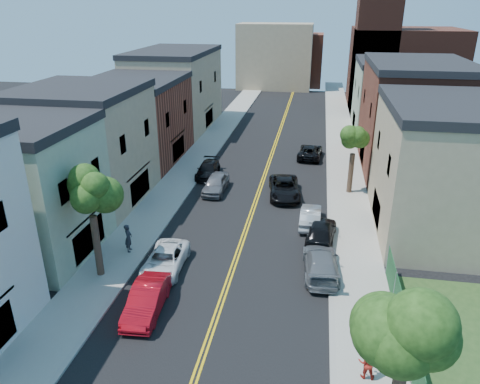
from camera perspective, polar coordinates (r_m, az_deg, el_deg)
The scene contains 29 objects.
sidewalk_left at distance 52.03m, azimuth -4.68°, elevation 5.32°, with size 3.20×100.00×0.15m, color gray.
sidewalk_right at distance 50.61m, azimuth 12.99°, elevation 4.29°, with size 3.20×100.00×0.15m, color gray.
curb_left at distance 51.64m, azimuth -2.79°, elevation 5.23°, with size 0.30×100.00×0.15m, color gray.
curb_right at distance 50.53m, azimuth 11.01°, elevation 4.43°, with size 0.30×100.00×0.15m, color gray.
bldg_left_palegrn at distance 32.48m, azimuth -26.11°, elevation -0.20°, with size 9.00×8.00×8.50m, color gray.
bldg_left_tan_near at distance 39.53m, azimuth -18.93°, elevation 5.17°, with size 9.00×10.00×9.00m, color #998466.
bldg_left_brick at distance 49.22m, azimuth -12.96°, elevation 8.54°, with size 9.00×12.00×8.00m, color brown.
bldg_left_tan_far at distance 61.92m, azimuth -8.13°, elevation 12.46°, with size 9.00×16.00×9.50m, color #998466.
bldg_right_tan at distance 35.20m, azimuth 24.62°, elevation 2.18°, with size 9.00×12.00×9.00m, color #998466.
bldg_right_brick at distance 48.18m, azimuth 20.93°, elevation 8.54°, with size 9.00×14.00×10.00m, color brown.
bldg_right_palegrn at distance 61.83m, azimuth 18.63°, elevation 11.02°, with size 9.00×12.00×8.50m, color gray.
church at distance 76.47m, azimuth 19.18°, elevation 15.31°, with size 16.20×14.20×22.60m.
backdrop_left at distance 90.96m, azimuth 4.42°, elevation 16.67°, with size 14.00×8.00×12.00m, color #998466.
backdrop_center at distance 94.75m, azimuth 7.16°, elevation 16.20°, with size 10.00×8.00×10.00m, color brown.
fence_right at distance 23.32m, azimuth 20.46°, elevation -17.59°, with size 0.04×15.00×1.90m, color #143F1E.
tree_left_mid at distance 26.92m, azimuth -18.63°, elevation 1.86°, with size 5.20×5.20×9.29m.
tree_right_corner at distance 15.03m, azimuth 21.15°, elevation -12.76°, with size 5.80×5.80×10.35m.
tree_right_far at distance 39.45m, azimuth 14.33°, elevation 7.57°, with size 4.40×4.40×8.03m.
red_sedan at distance 25.72m, azimuth -11.66°, elevation -13.14°, with size 1.63×4.67×1.54m, color #B10B17.
white_pickup at distance 29.15m, azimuth -9.42°, elevation -8.47°, with size 2.26×4.91×1.36m, color white.
grey_car_left at distance 40.21m, azimuth -3.07°, elevation 1.06°, with size 1.84×4.56×1.55m, color #5A5C62.
black_car_left at distance 43.98m, azimuth -4.07°, elevation 2.84°, with size 1.90×4.68×1.36m, color black.
grey_car_right at distance 28.78m, azimuth 10.16°, elevation -8.78°, with size 2.13×5.25×1.52m, color slate.
black_car_right at distance 32.36m, azimuth 10.21°, elevation -4.92°, with size 1.90×4.73×1.61m, color black.
silver_car_right at distance 34.66m, azimuth 8.89°, elevation -3.04°, with size 1.51×4.32×1.42m, color #A2A5AA.
dark_car_right_far at distance 49.81m, azimuth 8.82°, elevation 5.08°, with size 2.35×5.10×1.42m, color black.
black_suv_lane at distance 39.45m, azimuth 5.62°, elevation 0.52°, with size 2.55×5.53×1.54m, color black.
pedestrian_left at distance 31.24m, azimuth -13.89°, elevation -5.65°, with size 0.71×0.47×1.96m, color #25252C.
pedestrian_right at distance 22.09m, azimuth 15.73°, elevation -19.96°, with size 0.80×0.62×1.65m, color #A12118.
Camera 1 is at (4.62, -8.03, 15.68)m, focal length 33.84 mm.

